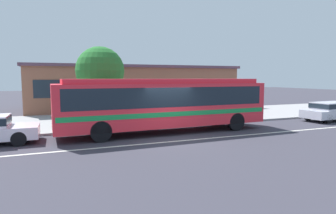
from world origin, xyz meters
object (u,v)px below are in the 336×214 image
object	(u,v)px
street_tree_near_stop	(100,71)
sedan_far_ahead	(333,110)
transit_bus	(165,101)
pedestrian_waiting_near_sign	(127,109)
bus_stop_sign	(202,98)
pedestrian_walking_along_curb	(88,110)

from	to	relation	value
street_tree_near_stop	sedan_far_ahead	bearing A→B (deg)	-14.85
transit_bus	sedan_far_ahead	size ratio (longest dim) A/B	2.36
sedan_far_ahead	street_tree_near_stop	size ratio (longest dim) A/B	1.02
pedestrian_waiting_near_sign	bus_stop_sign	bearing A→B (deg)	-1.89
sedan_far_ahead	pedestrian_walking_along_curb	distance (m)	16.50
transit_bus	street_tree_near_stop	bearing A→B (deg)	126.88
pedestrian_walking_along_curb	bus_stop_sign	xyz separation A→B (m)	(7.11, -0.69, 0.55)
transit_bus	sedan_far_ahead	xyz separation A→B (m)	(12.43, -0.21, -0.97)
sedan_far_ahead	bus_stop_sign	distance (m)	9.44
pedestrian_waiting_near_sign	street_tree_near_stop	xyz separation A→B (m)	(-1.30, 1.66, 2.29)
pedestrian_walking_along_curb	sedan_far_ahead	bearing A→B (deg)	-10.23
transit_bus	pedestrian_waiting_near_sign	bearing A→B (deg)	125.88
bus_stop_sign	street_tree_near_stop	distance (m)	6.68
transit_bus	street_tree_near_stop	world-z (taller)	street_tree_near_stop
street_tree_near_stop	transit_bus	bearing A→B (deg)	-53.12
bus_stop_sign	transit_bus	bearing A→B (deg)	-148.49
bus_stop_sign	street_tree_near_stop	xyz separation A→B (m)	(-6.19, 1.82, 1.73)
sedan_far_ahead	bus_stop_sign	bearing A→B (deg)	166.22
bus_stop_sign	street_tree_near_stop	bearing A→B (deg)	163.61
sedan_far_ahead	pedestrian_waiting_near_sign	size ratio (longest dim) A/B	2.90
sedan_far_ahead	bus_stop_sign	world-z (taller)	bus_stop_sign
bus_stop_sign	sedan_far_ahead	bearing A→B (deg)	-13.78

